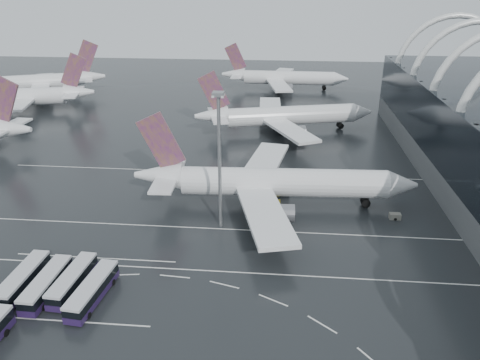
# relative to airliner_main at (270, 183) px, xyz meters

# --- Properties ---
(ground) EXTENTS (420.00, 420.00, 0.00)m
(ground) POSITION_rel_airliner_main_xyz_m (-4.99, -23.46, -4.99)
(ground) COLOR black
(ground) RESTS_ON ground
(lane_marking_near) EXTENTS (120.00, 0.25, 0.01)m
(lane_marking_near) POSITION_rel_airliner_main_xyz_m (-4.99, -25.46, -4.99)
(lane_marking_near) COLOR white
(lane_marking_near) RESTS_ON ground
(lane_marking_mid) EXTENTS (120.00, 0.25, 0.01)m
(lane_marking_mid) POSITION_rel_airliner_main_xyz_m (-4.99, -11.46, -4.99)
(lane_marking_mid) COLOR white
(lane_marking_mid) RESTS_ON ground
(lane_marking_far) EXTENTS (120.00, 0.25, 0.01)m
(lane_marking_far) POSITION_rel_airliner_main_xyz_m (-4.99, 16.54, -4.99)
(lane_marking_far) COLOR white
(lane_marking_far) RESTS_ON ground
(bus_bay_line_south) EXTENTS (28.00, 0.25, 0.01)m
(bus_bay_line_south) POSITION_rel_airliner_main_xyz_m (-28.99, -39.46, -4.99)
(bus_bay_line_south) COLOR white
(bus_bay_line_south) RESTS_ON ground
(bus_bay_line_north) EXTENTS (28.00, 0.25, 0.01)m
(bus_bay_line_north) POSITION_rel_airliner_main_xyz_m (-28.99, -23.46, -4.99)
(bus_bay_line_north) COLOR white
(bus_bay_line_north) RESTS_ON ground
(airliner_main) EXTENTS (58.80, 51.61, 19.94)m
(airliner_main) POSITION_rel_airliner_main_xyz_m (0.00, 0.00, 0.00)
(airliner_main) COLOR white
(airliner_main) RESTS_ON ground
(airliner_gate_b) EXTENTS (55.56, 49.22, 19.50)m
(airliner_gate_b) POSITION_rel_airliner_main_xyz_m (2.14, 51.33, -0.11)
(airliner_gate_b) COLOR white
(airliner_gate_b) RESTS_ON ground
(airliner_gate_c) EXTENTS (53.52, 49.56, 19.13)m
(airliner_gate_c) POSITION_rel_airliner_main_xyz_m (1.47, 111.11, -0.21)
(airliner_gate_c) COLOR white
(airliner_gate_c) RESTS_ON ground
(jet_remote_mid) EXTENTS (46.34, 37.54, 20.24)m
(jet_remote_mid) POSITION_rel_airliner_main_xyz_m (-87.57, 67.63, 0.23)
(jet_remote_mid) COLOR white
(jet_remote_mid) RESTS_ON ground
(jet_remote_far) EXTENTS (48.04, 39.16, 21.64)m
(jet_remote_far) POSITION_rel_airliner_main_xyz_m (-93.41, 89.82, 0.59)
(jet_remote_far) COLOR white
(jet_remote_far) RESTS_ON ground
(bus_row_near_a) EXTENTS (3.13, 12.45, 3.05)m
(bus_row_near_a) POSITION_rel_airliner_main_xyz_m (-36.72, -32.77, -3.31)
(bus_row_near_a) COLOR #241239
(bus_row_near_a) RESTS_ON ground
(bus_row_near_b) EXTENTS (3.15, 12.31, 3.02)m
(bus_row_near_b) POSITION_rel_airliner_main_xyz_m (-32.57, -33.59, -3.34)
(bus_row_near_b) COLOR #241239
(bus_row_near_b) RESTS_ON ground
(bus_row_near_c) EXTENTS (3.48, 12.12, 2.95)m
(bus_row_near_c) POSITION_rel_airliner_main_xyz_m (-29.06, -32.22, -3.37)
(bus_row_near_c) COLOR #241239
(bus_row_near_c) RESTS_ON ground
(bus_row_near_d) EXTENTS (3.99, 12.67, 3.07)m
(bus_row_near_d) POSITION_rel_airliner_main_xyz_m (-25.02, -34.48, -3.31)
(bus_row_near_d) COLOR #241239
(bus_row_near_d) RESTS_ON ground
(floodlight_mast) EXTENTS (2.01, 2.01, 26.24)m
(floodlight_mast) POSITION_rel_airliner_main_xyz_m (-9.00, -10.22, 11.51)
(floodlight_mast) COLOR gray
(floodlight_mast) RESTS_ON ground
(gse_cart_belly_c) EXTENTS (2.25, 1.33, 1.23)m
(gse_cart_belly_c) POSITION_rel_airliner_main_xyz_m (1.25, -0.60, -4.38)
(gse_cart_belly_c) COLOR #B2A217
(gse_cart_belly_c) RESTS_ON ground
(gse_cart_belly_d) EXTENTS (2.21, 1.31, 1.21)m
(gse_cart_belly_d) POSITION_rel_airliner_main_xyz_m (25.24, -4.25, -4.39)
(gse_cart_belly_d) COLOR slate
(gse_cart_belly_d) RESTS_ON ground
(gse_cart_belly_e) EXTENTS (2.30, 1.36, 1.26)m
(gse_cart_belly_e) POSITION_rel_airliner_main_xyz_m (13.17, 12.02, -4.36)
(gse_cart_belly_e) COLOR #B2A217
(gse_cart_belly_e) RESTS_ON ground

